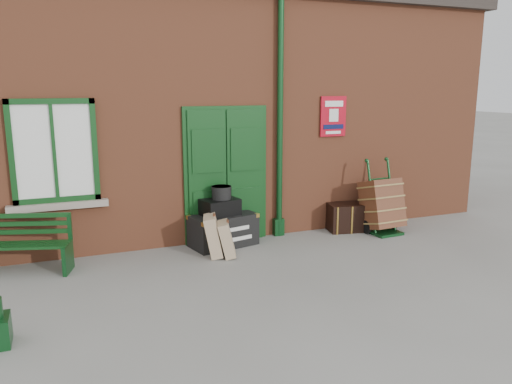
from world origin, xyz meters
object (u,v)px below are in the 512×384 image
porter_trolley (382,205)px  houdini_trunk (223,230)px  bench (20,243)px  dark_trunk (347,217)px

porter_trolley → houdini_trunk: bearing=169.8°
bench → dark_trunk: 5.37m
houdini_trunk → porter_trolley: 2.89m
porter_trolley → dark_trunk: 0.65m
houdini_trunk → dark_trunk: 2.36m
bench → dark_trunk: bench is taller
dark_trunk → bench: bearing=-168.2°
bench → houdini_trunk: bearing=18.6°
bench → houdini_trunk: bench is taller
houdini_trunk → dark_trunk: bearing=-12.5°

